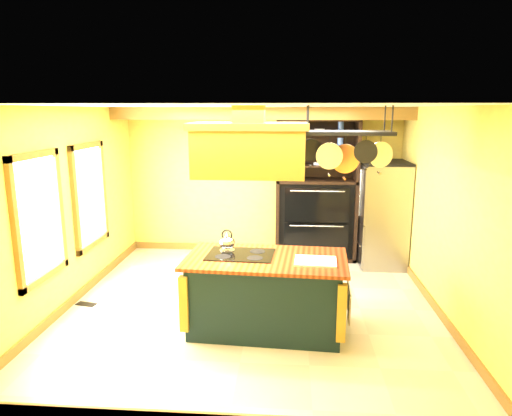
# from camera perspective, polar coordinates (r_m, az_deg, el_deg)

# --- Properties ---
(floor) EXTENTS (5.00, 5.00, 0.00)m
(floor) POSITION_cam_1_polar(r_m,az_deg,el_deg) (6.47, -0.55, -12.02)
(floor) COLOR beige
(floor) RESTS_ON ground
(ceiling) EXTENTS (5.00, 5.00, 0.00)m
(ceiling) POSITION_cam_1_polar(r_m,az_deg,el_deg) (5.90, -0.61, 12.64)
(ceiling) COLOR white
(ceiling) RESTS_ON wall_back
(wall_back) EXTENTS (5.00, 0.02, 2.70)m
(wall_back) POSITION_cam_1_polar(r_m,az_deg,el_deg) (8.49, 0.85, 3.37)
(wall_back) COLOR #E5CD53
(wall_back) RESTS_ON floor
(wall_front) EXTENTS (5.00, 0.02, 2.70)m
(wall_front) POSITION_cam_1_polar(r_m,az_deg,el_deg) (3.66, -3.94, -8.73)
(wall_front) COLOR #E5CD53
(wall_front) RESTS_ON floor
(wall_left) EXTENTS (0.02, 5.00, 2.70)m
(wall_left) POSITION_cam_1_polar(r_m,az_deg,el_deg) (6.73, -22.31, 0.10)
(wall_left) COLOR #E5CD53
(wall_left) RESTS_ON floor
(wall_right) EXTENTS (0.02, 5.00, 2.70)m
(wall_right) POSITION_cam_1_polar(r_m,az_deg,el_deg) (6.34, 22.54, -0.61)
(wall_right) COLOR #E5CD53
(wall_right) RESTS_ON floor
(ceiling_beam) EXTENTS (5.00, 0.15, 0.20)m
(ceiling_beam) POSITION_cam_1_polar(r_m,az_deg,el_deg) (7.59, 0.51, 11.72)
(ceiling_beam) COLOR brown
(ceiling_beam) RESTS_ON ceiling
(window_near) EXTENTS (0.06, 1.06, 1.56)m
(window_near) POSITION_cam_1_polar(r_m,az_deg,el_deg) (6.01, -25.40, -1.04)
(window_near) COLOR brown
(window_near) RESTS_ON wall_left
(window_far) EXTENTS (0.06, 1.06, 1.56)m
(window_far) POSITION_cam_1_polar(r_m,az_deg,el_deg) (7.24, -20.01, 1.48)
(window_far) COLOR brown
(window_far) RESTS_ON wall_left
(kitchen_island) EXTENTS (1.99, 1.19, 1.11)m
(kitchen_island) POSITION_cam_1_polar(r_m,az_deg,el_deg) (5.66, 1.24, -10.53)
(kitchen_island) COLOR black
(kitchen_island) RESTS_ON floor
(range_hood) EXTENTS (1.33, 0.75, 0.80)m
(range_hood) POSITION_cam_1_polar(r_m,az_deg,el_deg) (5.25, -0.85, 7.59)
(range_hood) COLOR #A47E29
(range_hood) RESTS_ON ceiling
(pot_rack) EXTENTS (1.06, 0.49, 0.77)m
(pot_rack) POSITION_cam_1_polar(r_m,az_deg,el_deg) (5.27, 11.32, 8.06)
(pot_rack) COLOR black
(pot_rack) RESTS_ON ceiling
(refrigerator) EXTENTS (0.77, 0.90, 1.76)m
(refrigerator) POSITION_cam_1_polar(r_m,az_deg,el_deg) (8.14, 15.49, -1.00)
(refrigerator) COLOR gray
(refrigerator) RESTS_ON floor
(hutch) EXTENTS (1.42, 0.64, 2.52)m
(hutch) POSITION_cam_1_polar(r_m,az_deg,el_deg) (8.29, 7.48, 0.28)
(hutch) COLOR black
(hutch) RESTS_ON floor
(floor_register) EXTENTS (0.30, 0.17, 0.01)m
(floor_register) POSITION_cam_1_polar(r_m,az_deg,el_deg) (6.90, -20.46, -11.19)
(floor_register) COLOR black
(floor_register) RESTS_ON floor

